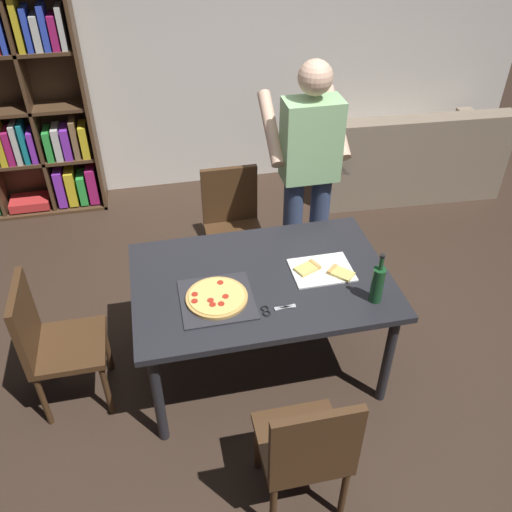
{
  "coord_description": "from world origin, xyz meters",
  "views": [
    {
      "loc": [
        -0.55,
        -2.38,
        2.78
      ],
      "look_at": [
        0.0,
        0.15,
        0.8
      ],
      "focal_mm": 38.02,
      "sensor_mm": 36.0,
      "label": 1
    }
  ],
  "objects_px": {
    "wine_bottle": "(378,284)",
    "kitchen_scissors": "(273,309)",
    "person_serving_pizza": "(308,170)",
    "dining_table": "(261,288)",
    "chair_far_side": "(233,220)",
    "chair_near_camera": "(307,448)",
    "pepperoni_pizza_on_tray": "(217,298)",
    "couch": "(406,160)",
    "chair_left_end": "(51,339)",
    "bookshelf": "(4,111)"
  },
  "relations": [
    {
      "from": "bookshelf",
      "to": "kitchen_scissors",
      "type": "xyz_separation_m",
      "value": [
        1.71,
        -2.65,
        -0.21
      ]
    },
    {
      "from": "chair_left_end",
      "to": "bookshelf",
      "type": "distance_m",
      "value": 2.46
    },
    {
      "from": "pepperoni_pizza_on_tray",
      "to": "couch",
      "type": "bearing_deg",
      "value": 44.22
    },
    {
      "from": "chair_left_end",
      "to": "person_serving_pizza",
      "type": "distance_m",
      "value": 1.96
    },
    {
      "from": "dining_table",
      "to": "chair_far_side",
      "type": "xyz_separation_m",
      "value": [
        0.0,
        0.99,
        -0.16
      ]
    },
    {
      "from": "bookshelf",
      "to": "pepperoni_pizza_on_tray",
      "type": "bearing_deg",
      "value": -60.36
    },
    {
      "from": "wine_bottle",
      "to": "person_serving_pizza",
      "type": "bearing_deg",
      "value": 93.97
    },
    {
      "from": "dining_table",
      "to": "pepperoni_pizza_on_tray",
      "type": "bearing_deg",
      "value": -154.49
    },
    {
      "from": "chair_far_side",
      "to": "couch",
      "type": "distance_m",
      "value": 2.15
    },
    {
      "from": "chair_far_side",
      "to": "pepperoni_pizza_on_tray",
      "type": "bearing_deg",
      "value": -104.23
    },
    {
      "from": "chair_left_end",
      "to": "couch",
      "type": "distance_m",
      "value": 3.72
    },
    {
      "from": "chair_near_camera",
      "to": "person_serving_pizza",
      "type": "bearing_deg",
      "value": 74.09
    },
    {
      "from": "chair_near_camera",
      "to": "couch",
      "type": "distance_m",
      "value": 3.53
    },
    {
      "from": "person_serving_pizza",
      "to": "wine_bottle",
      "type": "relative_size",
      "value": 5.54
    },
    {
      "from": "kitchen_scissors",
      "to": "chair_near_camera",
      "type": "bearing_deg",
      "value": -89.99
    },
    {
      "from": "couch",
      "to": "dining_table",
      "type": "bearing_deg",
      "value": -133.67
    },
    {
      "from": "chair_far_side",
      "to": "bookshelf",
      "type": "height_order",
      "value": "bookshelf"
    },
    {
      "from": "couch",
      "to": "person_serving_pizza",
      "type": "xyz_separation_m",
      "value": [
        -1.4,
        -1.22,
        0.7
      ]
    },
    {
      "from": "dining_table",
      "to": "wine_bottle",
      "type": "distance_m",
      "value": 0.69
    },
    {
      "from": "couch",
      "to": "pepperoni_pizza_on_tray",
      "type": "distance_m",
      "value": 3.08
    },
    {
      "from": "wine_bottle",
      "to": "kitchen_scissors",
      "type": "height_order",
      "value": "wine_bottle"
    },
    {
      "from": "chair_near_camera",
      "to": "chair_far_side",
      "type": "relative_size",
      "value": 1.0
    },
    {
      "from": "chair_left_end",
      "to": "person_serving_pizza",
      "type": "height_order",
      "value": "person_serving_pizza"
    },
    {
      "from": "chair_far_side",
      "to": "wine_bottle",
      "type": "xyz_separation_m",
      "value": [
        0.58,
        -1.31,
        0.36
      ]
    },
    {
      "from": "chair_far_side",
      "to": "kitchen_scissors",
      "type": "bearing_deg",
      "value": -90.01
    },
    {
      "from": "chair_near_camera",
      "to": "person_serving_pizza",
      "type": "xyz_separation_m",
      "value": [
        0.5,
        1.76,
        0.49
      ]
    },
    {
      "from": "chair_near_camera",
      "to": "chair_far_side",
      "type": "xyz_separation_m",
      "value": [
        0.0,
        1.98,
        0.0
      ]
    },
    {
      "from": "kitchen_scissors",
      "to": "chair_left_end",
      "type": "bearing_deg",
      "value": 167.2
    },
    {
      "from": "chair_left_end",
      "to": "wine_bottle",
      "type": "distance_m",
      "value": 1.88
    },
    {
      "from": "chair_far_side",
      "to": "couch",
      "type": "relative_size",
      "value": 0.52
    },
    {
      "from": "chair_far_side",
      "to": "bookshelf",
      "type": "bearing_deg",
      "value": 141.03
    },
    {
      "from": "wine_bottle",
      "to": "kitchen_scissors",
      "type": "relative_size",
      "value": 1.63
    },
    {
      "from": "chair_left_end",
      "to": "kitchen_scissors",
      "type": "height_order",
      "value": "chair_left_end"
    },
    {
      "from": "dining_table",
      "to": "person_serving_pizza",
      "type": "xyz_separation_m",
      "value": [
        0.5,
        0.77,
        0.32
      ]
    },
    {
      "from": "chair_left_end",
      "to": "chair_far_side",
      "type": "bearing_deg",
      "value": 38.56
    },
    {
      "from": "person_serving_pizza",
      "to": "chair_near_camera",
      "type": "bearing_deg",
      "value": -105.91
    },
    {
      "from": "chair_near_camera",
      "to": "chair_left_end",
      "type": "distance_m",
      "value": 1.59
    },
    {
      "from": "couch",
      "to": "kitchen_scissors",
      "type": "relative_size",
      "value": 9.0
    },
    {
      "from": "bookshelf",
      "to": "person_serving_pizza",
      "type": "relative_size",
      "value": 1.11
    },
    {
      "from": "chair_far_side",
      "to": "person_serving_pizza",
      "type": "distance_m",
      "value": 0.73
    },
    {
      "from": "dining_table",
      "to": "chair_near_camera",
      "type": "height_order",
      "value": "chair_near_camera"
    },
    {
      "from": "pepperoni_pizza_on_tray",
      "to": "kitchen_scissors",
      "type": "relative_size",
      "value": 2.1
    },
    {
      "from": "dining_table",
      "to": "bookshelf",
      "type": "bearing_deg",
      "value": 125.82
    },
    {
      "from": "couch",
      "to": "wine_bottle",
      "type": "height_order",
      "value": "wine_bottle"
    },
    {
      "from": "wine_bottle",
      "to": "chair_left_end",
      "type": "bearing_deg",
      "value": 170.0
    },
    {
      "from": "wine_bottle",
      "to": "chair_far_side",
      "type": "bearing_deg",
      "value": 113.77
    },
    {
      "from": "pepperoni_pizza_on_tray",
      "to": "kitchen_scissors",
      "type": "height_order",
      "value": "pepperoni_pizza_on_tray"
    },
    {
      "from": "dining_table",
      "to": "bookshelf",
      "type": "height_order",
      "value": "bookshelf"
    },
    {
      "from": "pepperoni_pizza_on_tray",
      "to": "wine_bottle",
      "type": "height_order",
      "value": "wine_bottle"
    },
    {
      "from": "chair_left_end",
      "to": "wine_bottle",
      "type": "height_order",
      "value": "wine_bottle"
    }
  ]
}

